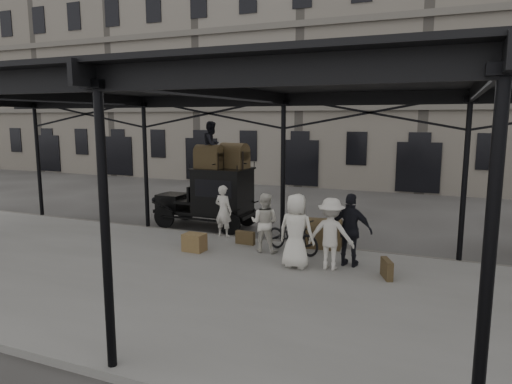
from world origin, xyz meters
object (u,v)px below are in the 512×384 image
(bicycle, at_px, (292,236))
(porter_official, at_px, (351,230))
(taxi, at_px, (215,195))
(steamer_trunk_roof_near, at_px, (209,158))
(porter_left, at_px, (223,211))
(steamer_trunk_platform, at_px, (324,235))

(bicycle, bearing_deg, porter_official, -87.77)
(porter_official, bearing_deg, taxi, -22.66)
(taxi, xyz_separation_m, bicycle, (3.66, -2.28, -0.58))
(steamer_trunk_roof_near, bearing_deg, taxi, 73.15)
(porter_left, relative_size, bicycle, 0.92)
(taxi, relative_size, porter_official, 1.94)
(steamer_trunk_roof_near, bearing_deg, steamer_trunk_platform, -14.15)
(porter_official, xyz_separation_m, steamer_trunk_roof_near, (-5.49, 2.63, 1.43))
(steamer_trunk_platform, bearing_deg, taxi, 155.72)
(bicycle, xyz_separation_m, steamer_trunk_roof_near, (-3.74, 2.03, 1.89))
(porter_left, distance_m, porter_official, 4.55)
(bicycle, bearing_deg, taxi, 79.26)
(taxi, bearing_deg, porter_left, -53.68)
(bicycle, height_order, steamer_trunk_roof_near, steamer_trunk_roof_near)
(porter_left, xyz_separation_m, steamer_trunk_roof_near, (-1.16, 1.22, 1.54))
(porter_official, bearing_deg, porter_left, -12.62)
(taxi, height_order, steamer_trunk_roof_near, steamer_trunk_roof_near)
(taxi, relative_size, steamer_trunk_roof_near, 3.91)
(porter_left, xyz_separation_m, bicycle, (2.58, -0.80, -0.35))
(porter_left, bearing_deg, porter_official, 171.10)
(steamer_trunk_roof_near, xyz_separation_m, steamer_trunk_platform, (4.45, -1.22, -2.01))
(porter_left, relative_size, steamer_trunk_roof_near, 1.78)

